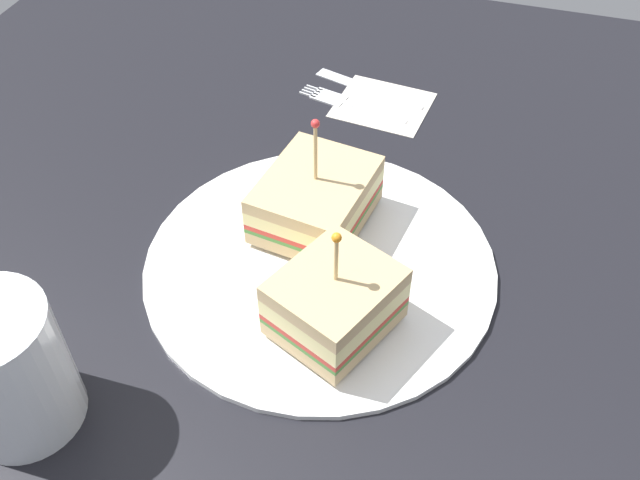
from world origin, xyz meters
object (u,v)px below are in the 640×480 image
(sandwich_half_front, at_px, (316,199))
(drink_glass, at_px, (8,375))
(fork, at_px, (341,101))
(knife, at_px, (363,86))
(plate, at_px, (320,261))
(napkin, at_px, (383,105))
(sandwich_half_back, at_px, (335,302))

(sandwich_half_front, relative_size, drink_glass, 1.11)
(sandwich_half_front, xyz_separation_m, fork, (-0.19, -0.03, -0.03))
(knife, bearing_deg, drink_glass, -14.27)
(plate, height_order, sandwich_half_front, sandwich_half_front)
(fork, relative_size, knife, 0.96)
(sandwich_half_front, bearing_deg, napkin, 176.58)
(sandwich_half_back, xyz_separation_m, fork, (-0.29, -0.08, -0.03))
(sandwich_half_front, bearing_deg, fork, -170.49)
(sandwich_half_front, height_order, fork, sandwich_half_front)
(sandwich_half_back, distance_m, fork, 0.30)
(fork, distance_m, knife, 0.04)
(sandwich_half_back, distance_m, drink_glass, 0.22)
(sandwich_half_front, xyz_separation_m, knife, (-0.22, -0.02, -0.03))
(sandwich_half_front, relative_size, knife, 0.88)
(plate, bearing_deg, fork, -168.14)
(plate, distance_m, sandwich_half_front, 0.05)
(fork, bearing_deg, drink_glass, -13.46)
(plate, height_order, fork, plate)
(plate, height_order, drink_glass, drink_glass)
(plate, height_order, sandwich_half_back, sandwich_half_back)
(drink_glass, height_order, knife, drink_glass)
(sandwich_half_front, xyz_separation_m, sandwich_half_back, (0.10, 0.05, 0.00))
(plate, xyz_separation_m, fork, (-0.23, -0.05, -0.00))
(napkin, bearing_deg, drink_glass, -18.59)
(plate, distance_m, drink_glass, 0.24)
(sandwich_half_front, bearing_deg, plate, 21.75)
(plate, relative_size, fork, 2.34)
(sandwich_half_back, xyz_separation_m, knife, (-0.32, -0.06, -0.03))
(sandwich_half_front, distance_m, fork, 0.19)
(sandwich_half_back, bearing_deg, drink_glass, -54.37)
(sandwich_half_back, xyz_separation_m, drink_glass, (0.13, -0.18, 0.01))
(plate, relative_size, sandwich_half_back, 2.71)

